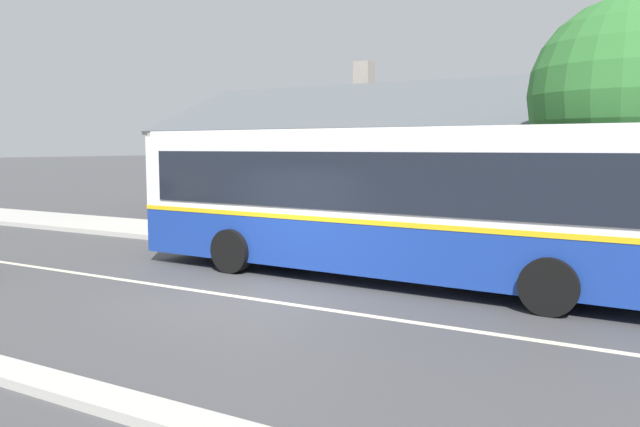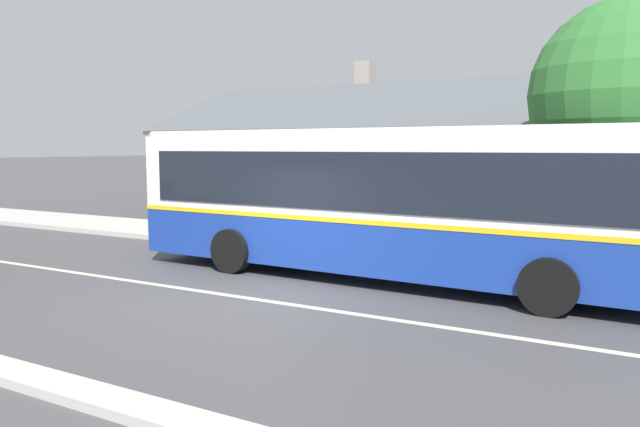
# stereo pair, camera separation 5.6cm
# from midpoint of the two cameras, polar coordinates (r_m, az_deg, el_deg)

# --- Properties ---
(ground_plane) EXTENTS (300.00, 300.00, 0.00)m
(ground_plane) POSITION_cam_midpoint_polar(r_m,az_deg,el_deg) (11.86, -6.08, -7.77)
(ground_plane) COLOR #424244
(sidewalk_far) EXTENTS (60.00, 3.00, 0.15)m
(sidewalk_far) POSITION_cam_midpoint_polar(r_m,az_deg,el_deg) (16.98, 5.88, -3.30)
(sidewalk_far) COLOR #ADAAA3
(sidewalk_far) RESTS_ON ground
(curb_near) EXTENTS (60.00, 0.50, 0.12)m
(curb_near) POSITION_cam_midpoint_polar(r_m,az_deg,el_deg) (8.63, -25.43, -13.28)
(curb_near) COLOR #ADAAA3
(curb_near) RESTS_ON ground
(lane_divider_stripe) EXTENTS (60.00, 0.16, 0.01)m
(lane_divider_stripe) POSITION_cam_midpoint_polar(r_m,az_deg,el_deg) (11.86, -6.08, -7.75)
(lane_divider_stripe) COLOR beige
(lane_divider_stripe) RESTS_ON ground
(community_building) EXTENTS (28.50, 10.86, 6.46)m
(community_building) POSITION_cam_midpoint_polar(r_m,az_deg,el_deg) (23.80, 19.87, 3.31)
(community_building) COLOR gray
(community_building) RESTS_ON ground
(transit_bus) EXTENTS (11.94, 3.05, 3.21)m
(transit_bus) POSITION_cam_midpoint_polar(r_m,az_deg,el_deg) (13.38, 6.20, 1.30)
(transit_bus) COLOR navy
(transit_bus) RESTS_ON ground
(bench_by_building) EXTENTS (1.60, 0.51, 0.94)m
(bench_by_building) POSITION_cam_midpoint_polar(r_m,az_deg,el_deg) (18.85, -5.80, -0.85)
(bench_by_building) COLOR brown
(bench_by_building) RESTS_ON sidewalk_far
(street_tree_primary) EXTENTS (4.57, 4.57, 6.33)m
(street_tree_primary) POSITION_cam_midpoint_polar(r_m,az_deg,el_deg) (16.53, 26.53, 9.61)
(street_tree_primary) COLOR #4C3828
(street_tree_primary) RESTS_ON ground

